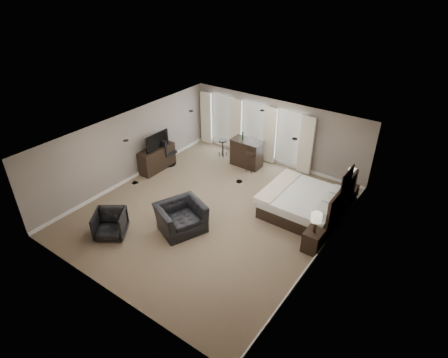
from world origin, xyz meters
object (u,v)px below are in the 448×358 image
Objects in this scene: bar_counter at (247,153)px; desk_chair at (168,151)px; nightstand_far at (348,195)px; bar_stool_right at (251,162)px; dresser at (157,159)px; tv at (156,146)px; lamp_far at (352,178)px; armchair_near at (181,213)px; bed at (307,195)px; lamp_near at (316,223)px; bar_stool_left at (223,148)px; armchair_far at (110,223)px; nightstand_near at (313,241)px.

desk_chair reaches higher than bar_counter.
bar_stool_right reaches higher than nightstand_far.
dresser is 1.42× the size of tv.
armchair_near is (-3.66, -4.36, -0.38)m from lamp_far.
bed is 1.71m from lamp_near.
armchair_near reaches higher than desk_chair.
desk_chair is at bearing -179.50° from bed.
bar_stool_left is 0.88× the size of bar_stool_right.
lamp_far is 7.21m from tv.
desk_chair is (-6.84, 1.40, -0.37)m from lamp_near.
lamp_near is 0.53× the size of desk_chair.
bar_counter is 1.08× the size of desk_chair.
lamp_far is at bearing 58.46° from bed.
armchair_far is at bearing -131.77° from nightstand_far.
nightstand_far is at bearing 58.46° from bed.
lamp_far is 0.56× the size of desk_chair.
dresser is at bearing 0.00° from tv.
armchair_near is (-2.77, -2.91, -0.17)m from bed.
armchair_near reaches higher than nightstand_far.
nightstand_far reaches higher than nightstand_near.
lamp_near reaches higher than bar_counter.
nightstand_far is 0.88× the size of bar_stool_left.
nightstand_near is at bearing -58.46° from bed.
nightstand_far is 0.71× the size of armchair_far.
lamp_far reaches higher than tv.
tv is at bearing -174.51° from bed.
bar_counter is at bearing 143.37° from nightstand_near.
bar_stool_left is (1.43, 2.40, -0.10)m from dresser.
desk_chair is at bearing 81.30° from dresser.
lamp_near is (0.00, -2.90, 0.63)m from nightstand_far.
bar_stool_right reaches higher than bar_stool_left.
lamp_near is 0.39× the size of dresser.
dresser is 4.01m from armchair_near.
dresser is 0.53m from tv.
bar_counter reaches higher than bar_stool_right.
bar_stool_right is (1.64, -0.42, 0.05)m from bar_stool_left.
bar_stool_left is at bearing 149.18° from nightstand_near.
armchair_near is at bearing -133.59° from bed.
lamp_far is at bearing 90.00° from lamp_near.
dresser is at bearing -120.77° from bar_stool_left.
lamp_far is 0.52× the size of bar_counter.
nightstand_far is 5.50m from bar_stool_left.
bar_counter is at bearing 143.37° from lamp_near.
desk_chair is (-2.60, -1.75, 0.03)m from bar_counter.
desk_chair is (0.08, 0.53, 0.12)m from dresser.
lamp_near is 0.46× the size of armchair_near.
nightstand_near is at bearing 0.00° from lamp_near.
armchair_far is 6.12m from bar_counter.
nightstand_far is at bearing -73.65° from tv.
bed reaches higher than tv.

